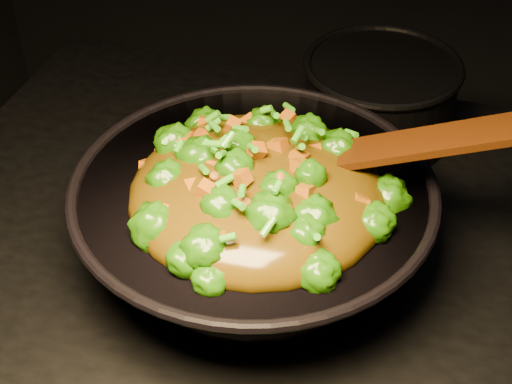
% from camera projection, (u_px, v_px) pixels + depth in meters
% --- Properties ---
extents(wok, '(0.50, 0.50, 0.12)m').
position_uv_depth(wok, '(253.00, 225.00, 0.94)').
color(wok, black).
rests_on(wok, stovetop).
extents(stir_fry, '(0.34, 0.34, 0.10)m').
position_uv_depth(stir_fry, '(258.00, 163.00, 0.85)').
color(stir_fry, '#266607').
rests_on(stir_fry, wok).
extents(spatula, '(0.32, 0.06, 0.14)m').
position_uv_depth(spatula, '(380.00, 149.00, 0.86)').
color(spatula, '#3A1906').
rests_on(spatula, wok).
extents(back_pot, '(0.27, 0.27, 0.12)m').
position_uv_depth(back_pot, '(379.00, 99.00, 1.14)').
color(back_pot, black).
rests_on(back_pot, stovetop).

